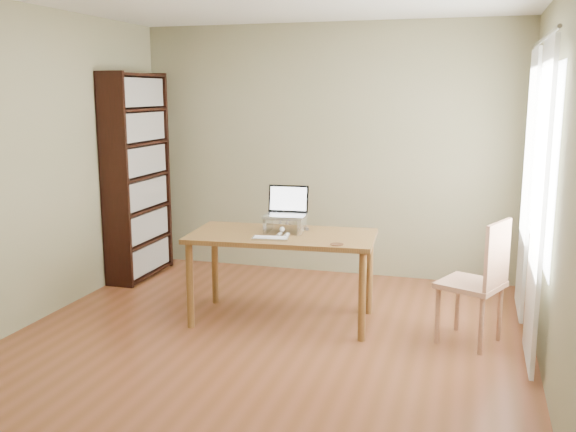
% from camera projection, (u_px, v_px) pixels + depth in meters
% --- Properties ---
extents(room, '(4.04, 4.54, 2.64)m').
position_uv_depth(room, '(261.00, 178.00, 4.57)').
color(room, brown).
rests_on(room, ground).
extents(bookshelf, '(0.30, 0.90, 2.10)m').
position_uv_depth(bookshelf, '(137.00, 177.00, 6.58)').
color(bookshelf, black).
rests_on(bookshelf, ground).
extents(curtains, '(0.03, 1.90, 2.25)m').
position_uv_depth(curtains, '(533.00, 191.00, 4.82)').
color(curtains, white).
rests_on(curtains, ground).
extents(desk, '(1.57, 0.87, 0.75)m').
position_uv_depth(desk, '(282.00, 244.00, 5.32)').
color(desk, brown).
rests_on(desk, ground).
extents(laptop_stand, '(0.32, 0.25, 0.13)m').
position_uv_depth(laptop_stand, '(285.00, 222.00, 5.36)').
color(laptop_stand, silver).
rests_on(laptop_stand, desk).
extents(laptop, '(0.36, 0.31, 0.24)m').
position_uv_depth(laptop, '(287.00, 208.00, 5.40)').
color(laptop, silver).
rests_on(laptop, laptop_stand).
extents(keyboard, '(0.30, 0.16, 0.02)m').
position_uv_depth(keyboard, '(270.00, 238.00, 5.10)').
color(keyboard, silver).
rests_on(keyboard, desk).
extents(coaster, '(0.10, 0.10, 0.01)m').
position_uv_depth(coaster, '(337.00, 244.00, 4.92)').
color(coaster, brown).
rests_on(coaster, desk).
extents(cat, '(0.23, 0.47, 0.14)m').
position_uv_depth(cat, '(290.00, 224.00, 5.39)').
color(cat, '#433A35').
rests_on(cat, desk).
extents(chair, '(0.57, 0.57, 0.98)m').
position_uv_depth(chair, '(481.00, 277.00, 4.85)').
color(chair, tan).
rests_on(chair, ground).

